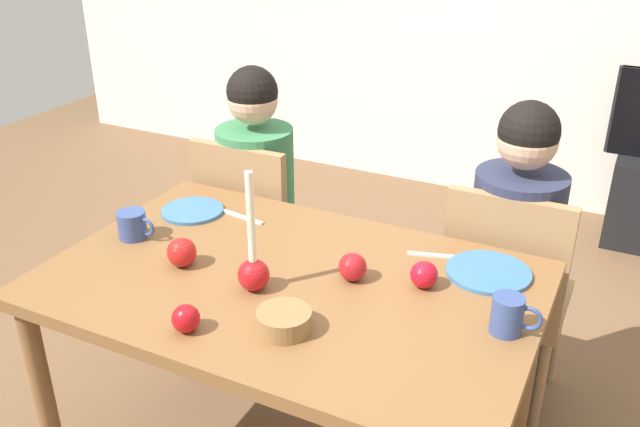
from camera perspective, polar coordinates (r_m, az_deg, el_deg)
dining_table at (r=2.01m, az=-2.56°, el=-7.46°), size 1.40×0.90×0.75m
chair_left at (r=2.76m, az=-5.53°, el=-1.39°), size 0.40×0.40×0.90m
chair_right at (r=2.44m, az=15.24°, el=-6.18°), size 0.40×0.40×0.90m
person_left_child at (r=2.76m, az=-5.23°, el=-0.05°), size 0.30×0.30×1.17m
person_right_child at (r=2.44m, az=15.56°, el=-4.66°), size 0.30×0.30×1.17m
candle_centerpiece at (r=1.89m, az=-5.61°, el=-4.44°), size 0.09×0.09×0.35m
plate_left at (r=2.39m, az=-10.62°, el=0.23°), size 0.21×0.21×0.01m
plate_right at (r=2.04m, az=13.90°, el=-4.78°), size 0.25×0.25×0.01m
mug_left at (r=2.24m, az=-15.32°, el=-0.89°), size 0.13×0.09×0.09m
mug_right at (r=1.78m, az=15.50°, el=-8.18°), size 0.13×0.08×0.10m
fork_left at (r=2.32m, az=-6.55°, el=-0.27°), size 0.18×0.04×0.01m
fork_right at (r=2.10m, az=9.77°, el=-3.49°), size 0.18×0.06×0.01m
bowl_walnuts at (r=1.74m, az=-3.03°, el=-8.95°), size 0.14×0.14×0.05m
apple_near_candle at (r=2.05m, az=-11.49°, el=-3.20°), size 0.09×0.09×0.09m
apple_by_left_plate at (r=1.94m, az=2.74°, el=-4.48°), size 0.08×0.08×0.08m
apple_by_right_mug at (r=1.76m, az=-11.16°, el=-8.61°), size 0.07×0.07×0.07m
apple_far_edge at (r=1.93m, az=8.69°, el=-5.07°), size 0.08×0.08×0.08m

